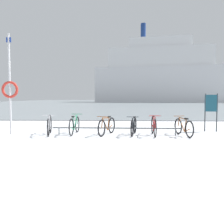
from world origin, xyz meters
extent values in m
cube|color=white|center=(0.00, -1.00, -0.04)|extent=(80.00, 22.00, 0.08)
cube|color=gray|center=(0.00, 65.00, -0.04)|extent=(80.00, 110.00, 0.08)
cube|color=#47474C|center=(0.00, 10.00, -0.02)|extent=(80.00, 0.50, 0.05)
cylinder|color=#4C5156|center=(0.65, 4.08, 0.28)|extent=(5.30, 0.13, 0.05)
cylinder|color=#4C5156|center=(-1.74, 4.12, 0.14)|extent=(0.04, 0.04, 0.28)
cylinder|color=#4C5156|center=(3.04, 4.04, 0.14)|extent=(0.04, 0.04, 0.28)
torus|color=black|center=(-2.00, 3.52, 0.36)|extent=(0.19, 0.71, 0.72)
torus|color=black|center=(-2.21, 4.52, 0.36)|extent=(0.19, 0.71, 0.72)
cylinder|color=silver|center=(-2.07, 3.85, 0.49)|extent=(0.14, 0.53, 0.61)
cylinder|color=silver|center=(-2.14, 4.17, 0.46)|extent=(0.07, 0.19, 0.54)
cylinder|color=silver|center=(-2.08, 3.92, 0.76)|extent=(0.17, 0.66, 0.09)
cylinder|color=silver|center=(-2.17, 4.31, 0.28)|extent=(0.13, 0.44, 0.20)
cylinder|color=silver|center=(-2.01, 3.56, 0.57)|extent=(0.06, 0.12, 0.43)
cube|color=black|center=(-2.15, 4.24, 0.77)|extent=(0.12, 0.21, 0.05)
cylinder|color=silver|center=(-2.02, 3.60, 0.83)|extent=(0.46, 0.12, 0.02)
torus|color=black|center=(-1.08, 4.75, 0.35)|extent=(0.08, 0.70, 0.70)
torus|color=black|center=(-1.13, 3.71, 0.35)|extent=(0.08, 0.70, 0.70)
cylinder|color=#2D8C60|center=(-1.10, 4.41, 0.48)|extent=(0.06, 0.55, 0.59)
cylinder|color=#2D8C60|center=(-1.12, 4.07, 0.45)|extent=(0.04, 0.19, 0.53)
cylinder|color=#2D8C60|center=(-1.10, 4.33, 0.73)|extent=(0.07, 0.68, 0.08)
cylinder|color=#2D8C60|center=(-1.12, 3.93, 0.27)|extent=(0.06, 0.45, 0.19)
cylinder|color=#2D8C60|center=(-1.09, 4.71, 0.55)|extent=(0.04, 0.11, 0.42)
cube|color=black|center=(-1.12, 4.00, 0.75)|extent=(0.09, 0.20, 0.05)
cylinder|color=#2D8C60|center=(-1.09, 4.67, 0.81)|extent=(0.46, 0.05, 0.02)
torus|color=black|center=(0.08, 3.60, 0.34)|extent=(0.28, 0.65, 0.68)
torus|color=black|center=(0.43, 4.57, 0.34)|extent=(0.28, 0.65, 0.68)
cylinder|color=brown|center=(0.20, 3.92, 0.46)|extent=(0.22, 0.52, 0.57)
cylinder|color=brown|center=(0.31, 4.23, 0.43)|extent=(0.10, 0.19, 0.51)
cylinder|color=brown|center=(0.22, 3.99, 0.71)|extent=(0.26, 0.64, 0.08)
cylinder|color=brown|center=(0.36, 4.36, 0.26)|extent=(0.19, 0.43, 0.19)
cylinder|color=brown|center=(0.10, 3.64, 0.53)|extent=(0.07, 0.12, 0.40)
cube|color=black|center=(0.34, 4.30, 0.72)|extent=(0.14, 0.22, 0.05)
cylinder|color=brown|center=(0.11, 3.68, 0.78)|extent=(0.44, 0.18, 0.02)
torus|color=black|center=(1.27, 3.61, 0.34)|extent=(0.17, 0.67, 0.67)
torus|color=black|center=(1.44, 4.55, 0.34)|extent=(0.17, 0.67, 0.67)
cylinder|color=#1E2328|center=(1.32, 3.91, 0.45)|extent=(0.12, 0.51, 0.56)
cylinder|color=#1E2328|center=(1.38, 4.22, 0.43)|extent=(0.07, 0.18, 0.50)
cylinder|color=#1E2328|center=(1.34, 3.98, 0.70)|extent=(0.14, 0.63, 0.08)
cylinder|color=#1E2328|center=(1.40, 4.35, 0.26)|extent=(0.11, 0.42, 0.19)
cylinder|color=#1E2328|center=(1.28, 3.64, 0.53)|extent=(0.05, 0.11, 0.39)
cube|color=black|center=(1.39, 4.29, 0.72)|extent=(0.11, 0.21, 0.05)
cylinder|color=#1E2328|center=(1.28, 3.68, 0.77)|extent=(0.46, 0.10, 0.02)
torus|color=black|center=(2.14, 3.51, 0.36)|extent=(0.06, 0.72, 0.71)
torus|color=black|center=(2.16, 4.46, 0.36)|extent=(0.06, 0.72, 0.71)
cylinder|color=#B22D2D|center=(2.15, 3.82, 0.49)|extent=(0.05, 0.50, 0.60)
cylinder|color=#B22D2D|center=(2.16, 4.13, 0.46)|extent=(0.04, 0.18, 0.54)
cylinder|color=#B22D2D|center=(2.15, 3.89, 0.75)|extent=(0.05, 0.62, 0.09)
cylinder|color=#B22D2D|center=(2.16, 4.26, 0.28)|extent=(0.05, 0.42, 0.19)
cylinder|color=#B22D2D|center=(2.14, 3.54, 0.57)|extent=(0.04, 0.11, 0.43)
cube|color=black|center=(2.16, 4.20, 0.77)|extent=(0.08, 0.20, 0.05)
cylinder|color=#B22D2D|center=(2.14, 3.58, 0.83)|extent=(0.46, 0.03, 0.02)
torus|color=black|center=(3.23, 4.41, 0.33)|extent=(0.19, 0.66, 0.66)
torus|color=black|center=(3.43, 3.47, 0.33)|extent=(0.19, 0.66, 0.66)
cylinder|color=brown|center=(3.30, 4.11, 0.45)|extent=(0.14, 0.50, 0.55)
cylinder|color=brown|center=(3.36, 3.80, 0.42)|extent=(0.07, 0.18, 0.50)
cylinder|color=brown|center=(3.31, 4.04, 0.69)|extent=(0.17, 0.62, 0.08)
cylinder|color=brown|center=(3.39, 3.67, 0.26)|extent=(0.12, 0.42, 0.18)
cylinder|color=brown|center=(3.24, 4.38, 0.52)|extent=(0.06, 0.11, 0.39)
cube|color=black|center=(3.38, 3.73, 0.71)|extent=(0.12, 0.21, 0.05)
cylinder|color=brown|center=(3.25, 4.34, 0.76)|extent=(0.45, 0.12, 0.02)
cylinder|color=#33383D|center=(4.62, 5.28, 0.85)|extent=(0.05, 0.05, 1.70)
cylinder|color=#33383D|center=(5.11, 5.18, 0.85)|extent=(0.05, 0.05, 1.70)
cube|color=navy|center=(4.86, 5.23, 1.28)|extent=(0.55, 0.14, 0.75)
cylinder|color=silver|center=(-3.74, 4.06, 2.06)|extent=(0.08, 0.08, 4.12)
cylinder|color=white|center=(-3.74, 4.06, 2.88)|extent=(0.09, 0.09, 0.30)
torus|color=red|center=(-3.74, 4.06, 1.85)|extent=(0.70, 0.11, 0.70)
cube|color=navy|center=(-3.74, 4.06, 3.87)|extent=(0.20, 0.03, 0.20)
cube|color=white|center=(13.29, 67.58, 5.19)|extent=(41.05, 15.02, 10.38)
cube|color=white|center=(12.30, 67.74, 13.23)|extent=(30.93, 12.10, 5.71)
cube|color=white|center=(12.30, 67.74, 17.54)|extent=(18.83, 8.85, 2.91)
cylinder|color=navy|center=(7.35, 68.58, 21.33)|extent=(1.53, 1.53, 4.67)
camera|label=1|loc=(0.85, -5.71, 1.55)|focal=38.65mm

